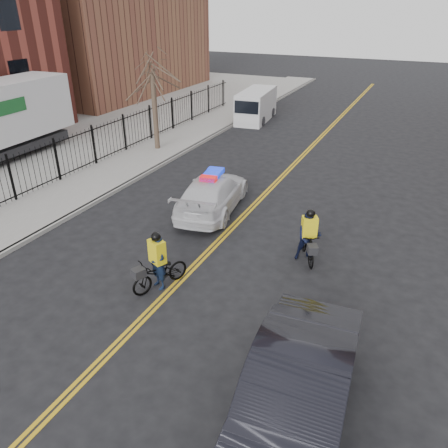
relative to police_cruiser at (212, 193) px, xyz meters
name	(u,v)px	position (x,y,z in m)	size (l,w,h in m)	color
ground	(189,272)	(1.35, -4.36, -0.72)	(120.00, 120.00, 0.00)	black
center_line_left	(273,184)	(1.27, 3.64, -0.71)	(0.10, 60.00, 0.01)	gold
center_line_right	(276,184)	(1.43, 3.64, -0.71)	(0.10, 60.00, 0.01)	gold
sidewalk	(138,160)	(-6.15, 3.64, -0.64)	(3.00, 60.00, 0.15)	gray
curb	(163,164)	(-4.65, 3.64, -0.64)	(0.20, 60.00, 0.15)	gray
iron_fence	(113,139)	(-7.65, 3.64, 0.28)	(0.12, 28.00, 2.00)	black
warehouse_far	(91,7)	(-21.65, 19.64, 6.28)	(14.00, 18.00, 14.00)	brown
street_tree	(153,85)	(-6.25, 5.64, 2.82)	(3.20, 3.20, 4.80)	#3D2F24
police_cruiser	(212,193)	(0.00, 0.00, 0.00)	(2.72, 5.14, 1.58)	silver
dark_sedan	(295,398)	(5.90, -8.37, 0.16)	(1.86, 5.32, 1.75)	black
cargo_van	(256,106)	(-3.85, 14.38, 0.28)	(2.26, 5.01, 2.03)	silver
cyclist_near	(158,268)	(0.96, -5.40, -0.09)	(1.33, 1.93, 1.80)	black
cyclist_far	(308,240)	(4.43, -2.08, -0.02)	(1.25, 1.79, 1.78)	black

